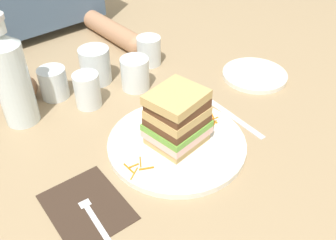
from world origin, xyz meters
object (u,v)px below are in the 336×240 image
(sandwich, at_px, (177,119))
(empty_tumbler_0, at_px, (95,65))
(knife, at_px, (233,117))
(fork, at_px, (92,214))
(side_plate, at_px, (255,75))
(main_plate, at_px, (177,144))
(juice_glass, at_px, (135,75))
(empty_tumbler_1, at_px, (54,83))
(water_bottle, at_px, (11,78))
(empty_tumbler_2, at_px, (149,51))
(empty_tumbler_3, at_px, (87,90))
(napkin_dark, at_px, (87,207))

(sandwich, xyz_separation_m, empty_tumbler_0, (0.01, 0.33, -0.03))
(knife, bearing_deg, fork, -176.50)
(empty_tumbler_0, bearing_deg, side_plate, -38.27)
(sandwich, bearing_deg, fork, -171.09)
(main_plate, bearing_deg, empty_tumbler_0, 87.84)
(juice_glass, height_order, empty_tumbler_1, juice_glass)
(knife, distance_m, empty_tumbler_0, 0.38)
(knife, distance_m, water_bottle, 0.50)
(fork, relative_size, empty_tumbler_2, 2.09)
(juice_glass, relative_size, empty_tumbler_2, 1.04)
(empty_tumbler_3, bearing_deg, juice_glass, -5.22)
(sandwich, relative_size, empty_tumbler_2, 1.56)
(side_plate, bearing_deg, empty_tumbler_3, 155.87)
(fork, bearing_deg, side_plate, 10.44)
(empty_tumbler_0, bearing_deg, water_bottle, -171.70)
(main_plate, bearing_deg, knife, -3.94)
(empty_tumbler_2, bearing_deg, fork, -139.35)
(empty_tumbler_1, bearing_deg, sandwich, -72.93)
(sandwich, height_order, side_plate, sandwich)
(empty_tumbler_1, bearing_deg, side_plate, -30.90)
(empty_tumbler_0, bearing_deg, sandwich, -92.23)
(main_plate, relative_size, empty_tumbler_3, 3.44)
(main_plate, distance_m, empty_tumbler_1, 0.36)
(sandwich, distance_m, empty_tumbler_0, 0.33)
(main_plate, bearing_deg, empty_tumbler_1, 107.10)
(juice_glass, distance_m, empty_tumbler_2, 0.13)
(water_bottle, relative_size, empty_tumbler_3, 3.00)
(main_plate, relative_size, empty_tumbler_1, 3.79)
(juice_glass, xyz_separation_m, empty_tumbler_1, (-0.18, 0.10, 0.00))
(water_bottle, bearing_deg, empty_tumbler_0, 8.30)
(empty_tumbler_3, xyz_separation_m, side_plate, (0.41, -0.18, -0.04))
(sandwich, xyz_separation_m, juice_glass, (0.07, 0.24, -0.04))
(napkin_dark, distance_m, empty_tumbler_2, 0.52)
(sandwich, height_order, empty_tumbler_3, sandwich)
(knife, height_order, empty_tumbler_2, empty_tumbler_2)
(napkin_dark, xyz_separation_m, empty_tumbler_3, (0.17, 0.27, 0.04))
(napkin_dark, distance_m, water_bottle, 0.34)
(napkin_dark, height_order, juice_glass, juice_glass)
(sandwich, relative_size, napkin_dark, 0.78)
(empty_tumbler_1, relative_size, empty_tumbler_3, 0.91)
(napkin_dark, bearing_deg, knife, 0.32)
(main_plate, relative_size, knife, 1.46)
(main_plate, xyz_separation_m, empty_tumbler_2, (0.18, 0.32, 0.03))
(fork, xyz_separation_m, water_bottle, (0.03, 0.34, 0.11))
(napkin_dark, relative_size, water_bottle, 0.63)
(fork, height_order, empty_tumbler_0, empty_tumbler_0)
(empty_tumbler_0, distance_m, empty_tumbler_2, 0.16)
(empty_tumbler_0, bearing_deg, juice_glass, -57.57)
(napkin_dark, bearing_deg, juice_glass, 40.11)
(empty_tumbler_3, bearing_deg, sandwich, -76.51)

